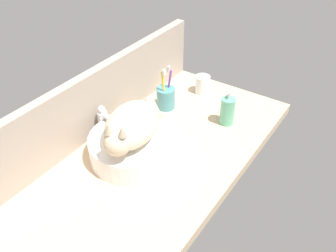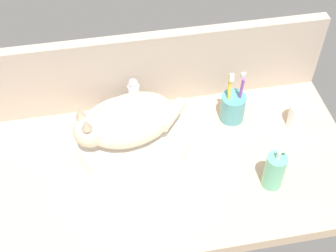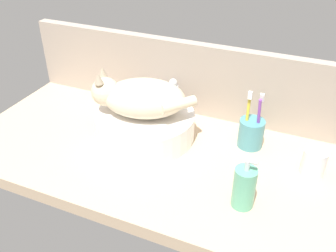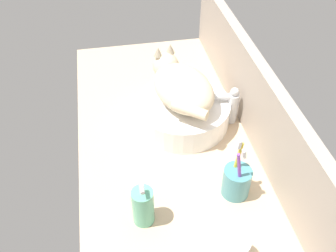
{
  "view_description": "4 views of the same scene",
  "coord_description": "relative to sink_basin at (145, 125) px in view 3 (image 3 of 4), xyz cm",
  "views": [
    {
      "loc": [
        -80.93,
        -59.99,
        88.07
      ],
      "look_at": [
        3.5,
        -2.92,
        11.72
      ],
      "focal_mm": 40.0,
      "sensor_mm": 36.0,
      "label": 1
    },
    {
      "loc": [
        -10.54,
        -80.74,
        107.11
      ],
      "look_at": [
        5.11,
        4.38,
        11.02
      ],
      "focal_mm": 50.0,
      "sensor_mm": 36.0,
      "label": 2
    },
    {
      "loc": [
        41.38,
        -82.66,
        68.17
      ],
      "look_at": [
        6.36,
        -1.82,
        11.25
      ],
      "focal_mm": 40.0,
      "sensor_mm": 36.0,
      "label": 3
    },
    {
      "loc": [
        87.32,
        -16.14,
        84.54
      ],
      "look_at": [
        5.04,
        -0.77,
        7.81
      ],
      "focal_mm": 40.0,
      "sensor_mm": 36.0,
      "label": 4
    }
  ],
  "objects": [
    {
      "name": "backsplash_panel",
      "position": [
        4.8,
        21.04,
        8.47
      ],
      "size": [
        116.47,
        3.6,
        25.3
      ],
      "primitive_type": "cube",
      "color": "#AD9E8E",
      "rests_on": "ground_plane"
    },
    {
      "name": "sink_basin",
      "position": [
        0.0,
        0.0,
        0.0
      ],
      "size": [
        31.06,
        31.06,
        8.35
      ],
      "primitive_type": "cylinder",
      "color": "white",
      "rests_on": "ground_plane"
    },
    {
      "name": "cat",
      "position": [
        -1.28,
        -0.48,
        9.94
      ],
      "size": [
        31.71,
        23.6,
        14.0
      ],
      "color": "beige",
      "rests_on": "sink_basin"
    },
    {
      "name": "water_glass",
      "position": [
        50.89,
        1.55,
        -0.62
      ],
      "size": [
        6.52,
        6.52,
        7.89
      ],
      "color": "white",
      "rests_on": "ground_plane"
    },
    {
      "name": "faucet",
      "position": [
        2.45,
        15.12,
        3.13
      ],
      "size": [
        4.48,
        11.85,
        13.6
      ],
      "color": "silver",
      "rests_on": "ground_plane"
    },
    {
      "name": "ground_plane",
      "position": [
        4.8,
        -5.96,
        -6.18
      ],
      "size": [
        116.47,
        57.61,
        4.0
      ],
      "primitive_type": "cube",
      "color": "#D1B28E"
    },
    {
      "name": "soap_dispenser",
      "position": [
        35.98,
        -18.04,
        1.58
      ],
      "size": [
        5.65,
        5.65,
        14.55
      ],
      "color": "#60B793",
      "rests_on": "ground_plane"
    },
    {
      "name": "toothbrush_cup",
      "position": [
        31.85,
        8.12,
        0.63
      ],
      "size": [
        7.69,
        7.69,
        18.66
      ],
      "color": "teal",
      "rests_on": "ground_plane"
    }
  ]
}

